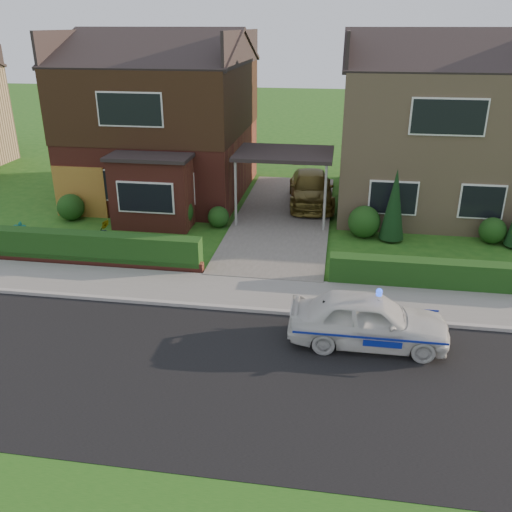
# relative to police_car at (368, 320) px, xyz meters

# --- Properties ---
(ground) EXTENTS (120.00, 120.00, 0.00)m
(ground) POSITION_rel_police_car_xyz_m (-3.10, -1.91, -0.67)
(ground) COLOR #1F5516
(ground) RESTS_ON ground
(road) EXTENTS (60.00, 6.00, 0.02)m
(road) POSITION_rel_police_car_xyz_m (-3.10, -1.91, -0.67)
(road) COLOR black
(road) RESTS_ON ground
(kerb) EXTENTS (60.00, 0.16, 0.12)m
(kerb) POSITION_rel_police_car_xyz_m (-3.10, 1.14, -0.61)
(kerb) COLOR #9E9993
(kerb) RESTS_ON ground
(sidewalk) EXTENTS (60.00, 2.00, 0.10)m
(sidewalk) POSITION_rel_police_car_xyz_m (-3.10, 2.19, -0.62)
(sidewalk) COLOR slate
(sidewalk) RESTS_ON ground
(driveway) EXTENTS (3.80, 12.00, 0.12)m
(driveway) POSITION_rel_police_car_xyz_m (-3.10, 9.09, -0.61)
(driveway) COLOR #666059
(driveway) RESTS_ON ground
(house_left) EXTENTS (7.50, 9.53, 7.25)m
(house_left) POSITION_rel_police_car_xyz_m (-8.88, 11.99, 3.14)
(house_left) COLOR maroon
(house_left) RESTS_ON ground
(house_right) EXTENTS (7.50, 8.06, 7.25)m
(house_right) POSITION_rel_police_car_xyz_m (2.70, 12.08, 3.00)
(house_right) COLOR tan
(house_right) RESTS_ON ground
(carport_link) EXTENTS (3.80, 3.00, 2.77)m
(carport_link) POSITION_rel_police_car_xyz_m (-3.10, 9.04, 1.99)
(carport_link) COLOR black
(carport_link) RESTS_ON ground
(garage_door) EXTENTS (2.20, 0.10, 2.10)m
(garage_door) POSITION_rel_police_car_xyz_m (-11.35, 8.05, 0.38)
(garage_door) COLOR brown
(garage_door) RESTS_ON ground
(dwarf_wall) EXTENTS (7.70, 0.25, 0.36)m
(dwarf_wall) POSITION_rel_police_car_xyz_m (-8.90, 3.39, -0.49)
(dwarf_wall) COLOR maroon
(dwarf_wall) RESTS_ON ground
(hedge_left) EXTENTS (7.50, 0.55, 0.90)m
(hedge_left) POSITION_rel_police_car_xyz_m (-8.90, 3.54, -0.67)
(hedge_left) COLOR #173811
(hedge_left) RESTS_ON ground
(hedge_right) EXTENTS (7.50, 0.55, 0.80)m
(hedge_right) POSITION_rel_police_car_xyz_m (2.70, 3.44, -0.67)
(hedge_right) COLOR #173811
(hedge_right) RESTS_ON ground
(shrub_left_far) EXTENTS (1.08, 1.08, 1.08)m
(shrub_left_far) POSITION_rel_police_car_xyz_m (-11.60, 7.59, -0.13)
(shrub_left_far) COLOR #173811
(shrub_left_far) RESTS_ON ground
(shrub_left_mid) EXTENTS (1.32, 1.32, 1.32)m
(shrub_left_mid) POSITION_rel_police_car_xyz_m (-7.10, 7.39, -0.01)
(shrub_left_mid) COLOR #173811
(shrub_left_mid) RESTS_ON ground
(shrub_left_near) EXTENTS (0.84, 0.84, 0.84)m
(shrub_left_near) POSITION_rel_police_car_xyz_m (-5.50, 7.69, -0.25)
(shrub_left_near) COLOR #173811
(shrub_left_near) RESTS_ON ground
(shrub_right_near) EXTENTS (1.20, 1.20, 1.20)m
(shrub_right_near) POSITION_rel_police_car_xyz_m (0.10, 7.49, -0.07)
(shrub_right_near) COLOR #173811
(shrub_right_near) RESTS_ON ground
(shrub_right_mid) EXTENTS (0.96, 0.96, 0.96)m
(shrub_right_mid) POSITION_rel_police_car_xyz_m (4.70, 7.59, -0.19)
(shrub_right_mid) COLOR #173811
(shrub_right_mid) RESTS_ON ground
(conifer_a) EXTENTS (0.90, 0.90, 2.60)m
(conifer_a) POSITION_rel_police_car_xyz_m (1.10, 7.29, 0.63)
(conifer_a) COLOR black
(conifer_a) RESTS_ON ground
(police_car) EXTENTS (3.60, 3.92, 1.50)m
(police_car) POSITION_rel_police_car_xyz_m (0.00, 0.00, 0.00)
(police_car) COLOR silver
(police_car) RESTS_ON ground
(driveway_car) EXTENTS (2.32, 4.74, 1.33)m
(driveway_car) POSITION_rel_police_car_xyz_m (-2.10, 10.95, 0.12)
(driveway_car) COLOR brown
(driveway_car) RESTS_ON driveway
(potted_plant_a) EXTENTS (0.52, 0.42, 0.85)m
(potted_plant_a) POSITION_rel_police_car_xyz_m (-12.10, 4.72, -0.24)
(potted_plant_a) COLOR gray
(potted_plant_a) RESTS_ON ground
(potted_plant_b) EXTENTS (0.60, 0.58, 0.85)m
(potted_plant_b) POSITION_rel_police_car_xyz_m (-9.31, 5.52, -0.24)
(potted_plant_b) COLOR gray
(potted_plant_b) RESTS_ON ground
(potted_plant_c) EXTENTS (0.55, 0.55, 0.75)m
(potted_plant_c) POSITION_rel_police_car_xyz_m (-9.56, 4.14, -0.29)
(potted_plant_c) COLOR gray
(potted_plant_c) RESTS_ON ground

